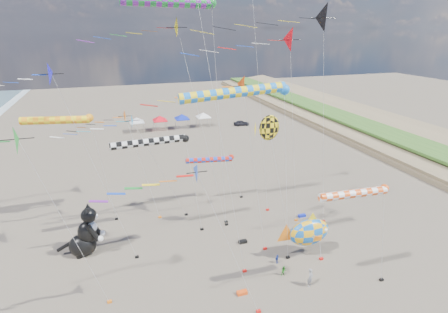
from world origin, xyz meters
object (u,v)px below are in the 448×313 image
(cat_inflatable, at_px, (84,230))
(person_adult, at_px, (310,277))
(child_blue, at_px, (277,259))
(parked_car, at_px, (241,123))
(fish_inflatable, at_px, (309,232))
(child_green, at_px, (284,271))

(cat_inflatable, distance_m, person_adult, 22.23)
(person_adult, height_order, child_blue, person_adult)
(child_blue, distance_m, parked_car, 51.18)
(cat_inflatable, height_order, parked_car, cat_inflatable)
(fish_inflatable, relative_size, parked_car, 1.56)
(fish_inflatable, bearing_deg, child_blue, -178.12)
(person_adult, xyz_separation_m, parked_car, (13.59, 52.76, -0.28))
(fish_inflatable, relative_size, child_green, 5.56)
(fish_inflatable, distance_m, person_adult, 4.79)
(parked_car, bearing_deg, child_blue, 169.54)
(cat_inflatable, height_order, fish_inflatable, cat_inflatable)
(fish_inflatable, bearing_deg, child_green, -151.15)
(parked_car, bearing_deg, child_green, 169.88)
(child_blue, bearing_deg, person_adult, -96.35)
(cat_inflatable, relative_size, parked_car, 1.51)
(cat_inflatable, height_order, person_adult, cat_inflatable)
(child_blue, bearing_deg, child_green, -123.19)
(child_green, xyz_separation_m, parked_car, (15.18, 50.83, 0.11))
(cat_inflatable, relative_size, person_adult, 3.06)
(person_adult, relative_size, child_green, 1.75)
(child_green, height_order, parked_car, parked_car)
(person_adult, bearing_deg, child_blue, 70.25)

